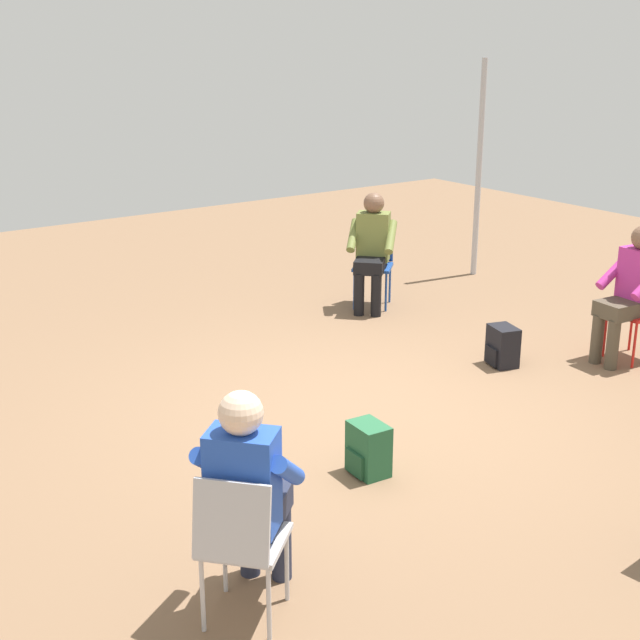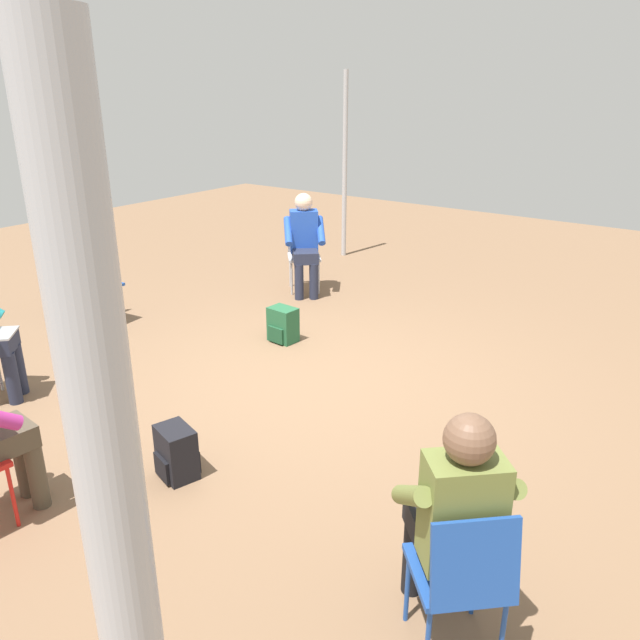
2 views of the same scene
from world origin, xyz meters
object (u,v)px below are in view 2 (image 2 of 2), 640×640
Objects in this scene: backpack_near_laptop_user at (283,327)px; backpack_by_empty_chair at (177,455)px; chair_northeast at (304,251)px; person_in_blue at (304,239)px; person_in_olive at (454,512)px; chair_north at (93,280)px; chair_southwest at (463,574)px.

backpack_by_empty_chair is at bearing -157.98° from backpack_near_laptop_user.
chair_northeast is 2.36× the size of backpack_near_laptop_user.
person_in_blue reaches higher than backpack_near_laptop_user.
backpack_near_laptop_user is at bearing 97.85° from person_in_olive.
backpack_near_laptop_user is at bearing 105.68° from chair_north.
backpack_near_laptop_user is at bearing 22.02° from backpack_by_empty_chair.
person_in_olive is at bearing -128.89° from backpack_near_laptop_user.
chair_southwest is 0.69× the size of person_in_olive.
chair_north is at bearing 22.83° from chair_northeast.
backpack_by_empty_chair is (0.11, 2.02, -0.54)m from person_in_olive.
person_in_olive is (-1.56, -4.93, 0.20)m from chair_north.
chair_north is 5.32m from chair_southwest.
chair_north is at bearing 119.18° from person_in_olive.
chair_southwest is at bearing -90.00° from person_in_olive.
chair_northeast and chair_southwest have the same top height.
chair_north is 2.36× the size of backpack_near_laptop_user.
chair_northeast is at bearing 91.28° from person_in_olive.
person_in_blue is (3.88, 3.83, 0.20)m from chair_southwest.
person_in_olive is 2.09m from backpack_by_empty_chair.
chair_northeast is at bearing 148.34° from chair_north.
person_in_blue is at bearing 91.37° from person_in_olive.
chair_north is 2.58m from chair_northeast.
chair_northeast is at bearing 25.56° from backpack_by_empty_chair.
backpack_by_empty_chair is at bearing 73.24° from person_in_blue.
person_in_olive is 3.44× the size of backpack_near_laptop_user.
chair_northeast is at bearing 91.24° from chair_southwest.
backpack_by_empty_chair is at bearing 133.55° from person_in_olive.
person_in_olive reaches higher than backpack_near_laptop_user.
chair_southwest is 0.69× the size of person_in_blue.
chair_north is 5.18m from person_in_olive.
chair_southwest is 3.94m from backpack_near_laptop_user.
person_in_blue is 1.69m from backpack_near_laptop_user.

